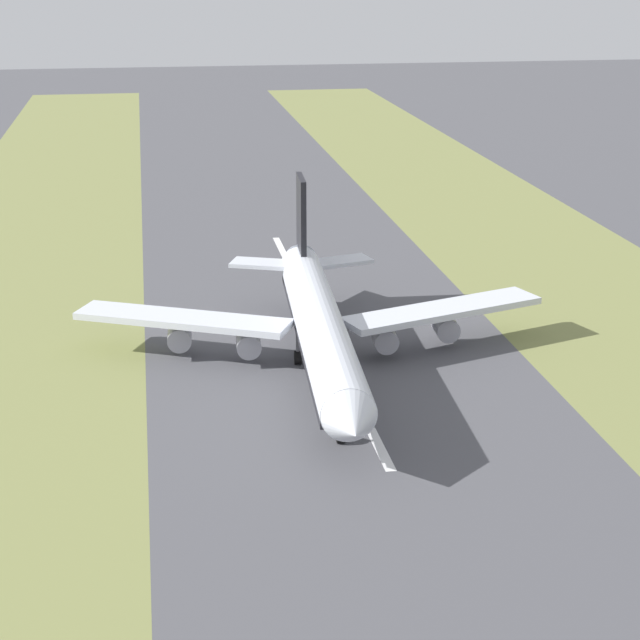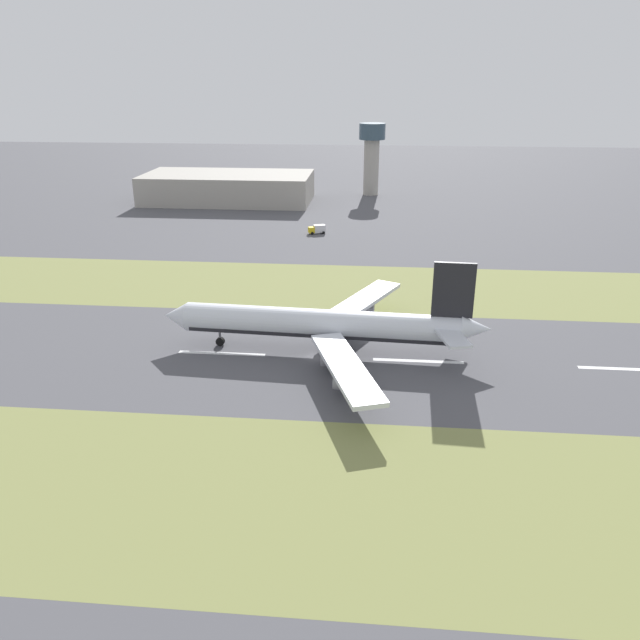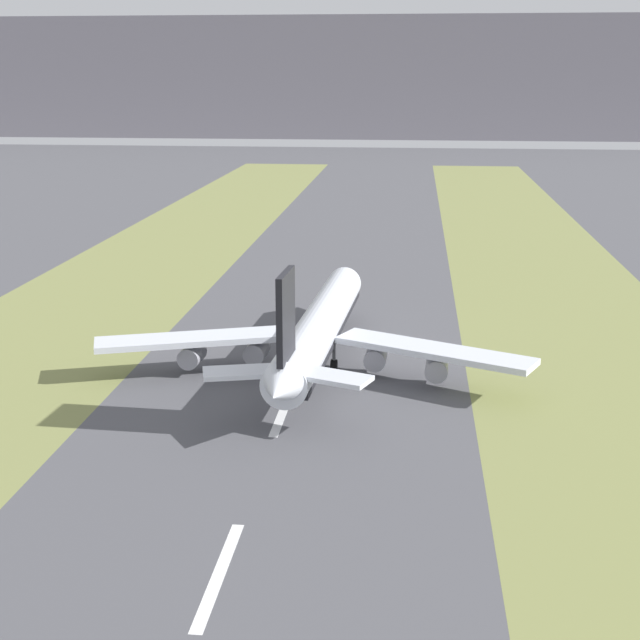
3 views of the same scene
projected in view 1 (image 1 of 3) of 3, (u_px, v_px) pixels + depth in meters
name	position (u px, v px, depth m)	size (l,w,h in m)	color
ground_plane	(343.00, 373.00, 137.22)	(800.00, 800.00, 0.00)	#4C4C51
centreline_dash_near	(282.00, 250.00, 194.12)	(1.20, 18.00, 0.01)	silver
centreline_dash_mid	(317.00, 320.00, 156.78)	(1.20, 18.00, 0.01)	silver
centreline_dash_far	(373.00, 435.00, 119.44)	(1.20, 18.00, 0.01)	silver
airplane_main_jet	(318.00, 322.00, 137.53)	(64.04, 67.20, 20.20)	silver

